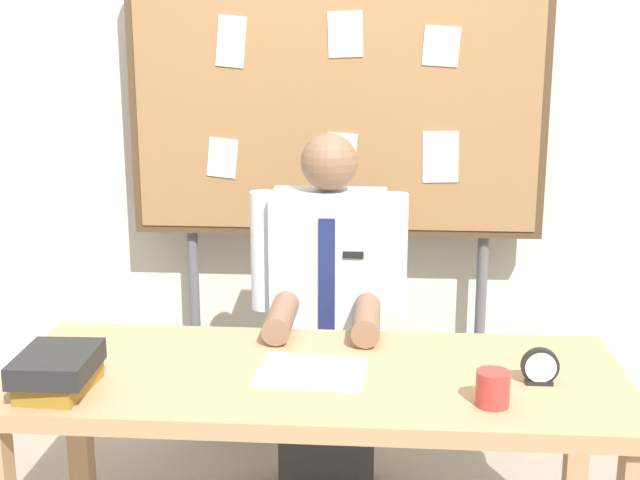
% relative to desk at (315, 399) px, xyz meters
% --- Properties ---
extents(back_wall, '(6.40, 0.08, 2.70)m').
position_rel_desk_xyz_m(back_wall, '(0.00, 1.18, 0.71)').
color(back_wall, silver).
rests_on(back_wall, ground_plane).
extents(desk, '(1.79, 0.72, 0.73)m').
position_rel_desk_xyz_m(desk, '(0.00, 0.00, 0.00)').
color(desk, tan).
rests_on(desk, ground_plane).
extents(person, '(0.55, 0.56, 1.35)m').
position_rel_desk_xyz_m(person, '(0.00, 0.58, -0.01)').
color(person, '#2D2D33').
rests_on(person, ground_plane).
extents(bulletin_board, '(1.61, 0.09, 1.96)m').
position_rel_desk_xyz_m(bulletin_board, '(0.00, 0.98, 0.77)').
color(bulletin_board, '#4C3823').
rests_on(bulletin_board, ground_plane).
extents(book_stack, '(0.21, 0.26, 0.11)m').
position_rel_desk_xyz_m(book_stack, '(-0.69, -0.20, 0.15)').
color(book_stack, olive).
rests_on(book_stack, desk).
extents(open_notebook, '(0.32, 0.26, 0.01)m').
position_rel_desk_xyz_m(open_notebook, '(-0.01, -0.02, 0.09)').
color(open_notebook, white).
rests_on(open_notebook, desk).
extents(desk_clock, '(0.11, 0.04, 0.11)m').
position_rel_desk_xyz_m(desk_clock, '(0.63, -0.05, 0.14)').
color(desk_clock, black).
rests_on(desk_clock, desk).
extents(coffee_mug, '(0.09, 0.09, 0.09)m').
position_rel_desk_xyz_m(coffee_mug, '(0.48, -0.20, 0.13)').
color(coffee_mug, '#B23833').
rests_on(coffee_mug, desk).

